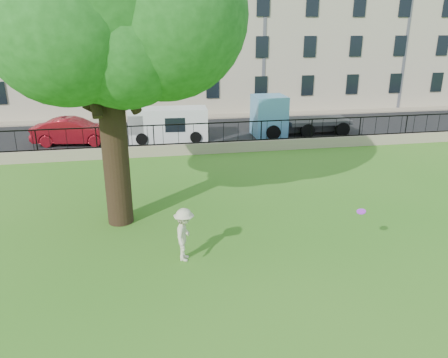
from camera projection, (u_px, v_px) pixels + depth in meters
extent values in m
plane|color=#32771C|center=(269.00, 260.00, 13.31)|extent=(120.00, 120.00, 0.00)
cube|color=gray|center=(209.00, 148.00, 24.34)|extent=(50.00, 0.40, 0.60)
cube|color=black|center=(209.00, 142.00, 24.23)|extent=(50.00, 0.05, 0.06)
cube|color=black|center=(209.00, 123.00, 23.88)|extent=(50.00, 0.05, 0.06)
cube|color=black|center=(198.00, 134.00, 28.80)|extent=(60.00, 9.00, 0.01)
cube|color=gray|center=(189.00, 118.00, 33.60)|extent=(60.00, 1.40, 0.12)
cube|color=#B5A490|center=(180.00, 29.00, 36.75)|extent=(56.00, 10.00, 13.00)
cylinder|color=black|center=(116.00, 156.00, 15.08)|extent=(0.90, 0.90, 4.95)
sphere|color=#1A5516|center=(163.00, 15.00, 13.13)|extent=(5.17, 5.17, 5.17)
sphere|color=#1A5516|center=(53.00, 5.00, 13.93)|extent=(5.58, 5.58, 5.58)
imported|color=beige|center=(184.00, 235.00, 13.06)|extent=(0.87, 1.20, 1.66)
cylinder|color=#B429ED|center=(361.00, 211.00, 13.03)|extent=(0.35, 0.36, 0.12)
imported|color=maroon|center=(74.00, 131.00, 26.01)|extent=(4.96, 2.30, 1.57)
cube|color=silver|center=(168.00, 124.00, 26.91)|extent=(4.84, 2.10, 1.99)
cube|color=#5AA0D4|center=(300.00, 115.00, 28.30)|extent=(6.14, 2.19, 2.57)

